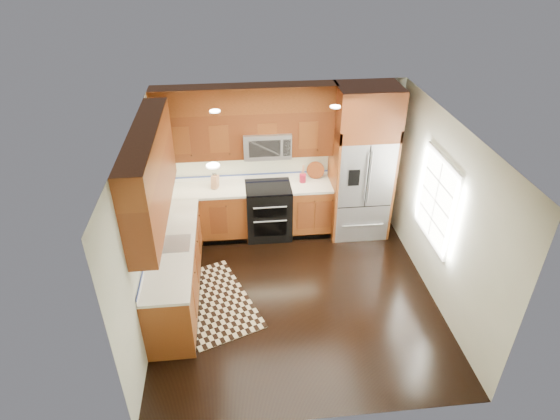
{
  "coord_description": "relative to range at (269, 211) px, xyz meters",
  "views": [
    {
      "loc": [
        -0.77,
        -5.12,
        4.71
      ],
      "look_at": [
        -0.17,
        0.6,
        1.14
      ],
      "focal_mm": 30.0,
      "sensor_mm": 36.0,
      "label": 1
    }
  ],
  "objects": [
    {
      "name": "wall_back",
      "position": [
        0.25,
        0.33,
        0.83
      ],
      "size": [
        4.0,
        0.02,
        2.6
      ],
      "primitive_type": "cube",
      "color": "silver",
      "rests_on": "ground"
    },
    {
      "name": "rug",
      "position": [
        -0.95,
        -1.65,
        -0.46
      ],
      "size": [
        1.5,
        1.87,
        0.01
      ],
      "primitive_type": "cube",
      "rotation": [
        0.0,
        0.0,
        0.37
      ],
      "color": "black",
      "rests_on": "ground"
    },
    {
      "name": "base_cabinets",
      "position": [
        -0.98,
        -0.77,
        -0.02
      ],
      "size": [
        2.85,
        3.0,
        0.9
      ],
      "color": "brown",
      "rests_on": "ground"
    },
    {
      "name": "ground",
      "position": [
        0.25,
        -1.67,
        -0.47
      ],
      "size": [
        4.0,
        4.0,
        0.0
      ],
      "primitive_type": "plane",
      "color": "black",
      "rests_on": "ground"
    },
    {
      "name": "utensil_crock",
      "position": [
        0.59,
        0.1,
        0.58
      ],
      "size": [
        0.12,
        0.12,
        0.31
      ],
      "color": "maroon",
      "rests_on": "countertop"
    },
    {
      "name": "range",
      "position": [
        0.0,
        0.0,
        0.0
      ],
      "size": [
        0.76,
        0.67,
        0.95
      ],
      "color": "black",
      "rests_on": "ground"
    },
    {
      "name": "sink_faucet",
      "position": [
        -1.48,
        -1.44,
        0.52
      ],
      "size": [
        0.54,
        0.44,
        0.37
      ],
      "color": "#B2B2B7",
      "rests_on": "countertop"
    },
    {
      "name": "microwave",
      "position": [
        -0.0,
        0.13,
        1.19
      ],
      "size": [
        0.76,
        0.4,
        0.42
      ],
      "color": "#B2B2B7",
      "rests_on": "ground"
    },
    {
      "name": "wall_right",
      "position": [
        2.25,
        -1.67,
        0.83
      ],
      "size": [
        0.02,
        4.0,
        2.6
      ],
      "primitive_type": "cube",
      "color": "silver",
      "rests_on": "ground"
    },
    {
      "name": "wall_left",
      "position": [
        -1.75,
        -1.67,
        0.83
      ],
      "size": [
        0.02,
        4.0,
        2.6
      ],
      "primitive_type": "cube",
      "color": "silver",
      "rests_on": "ground"
    },
    {
      "name": "window",
      "position": [
        2.23,
        -1.47,
        0.93
      ],
      "size": [
        0.04,
        1.1,
        1.3
      ],
      "color": "white",
      "rests_on": "ground"
    },
    {
      "name": "countertop",
      "position": [
        -0.84,
        -0.65,
        0.45
      ],
      "size": [
        2.86,
        3.01,
        0.04
      ],
      "color": "beige",
      "rests_on": "base_cabinets"
    },
    {
      "name": "refrigerator",
      "position": [
        1.55,
        -0.04,
        0.83
      ],
      "size": [
        0.98,
        0.75,
        2.6
      ],
      "color": "#B2B2B7",
      "rests_on": "ground"
    },
    {
      "name": "upper_cabinets",
      "position": [
        -0.9,
        -0.58,
        1.56
      ],
      "size": [
        2.85,
        3.0,
        1.15
      ],
      "color": "brown",
      "rests_on": "ground"
    },
    {
      "name": "knife_block",
      "position": [
        -0.87,
        0.07,
        0.58
      ],
      "size": [
        0.14,
        0.16,
        0.27
      ],
      "color": "#AD7854",
      "rests_on": "countertop"
    },
    {
      "name": "cutting_board",
      "position": [
        0.83,
        0.23,
        0.48
      ],
      "size": [
        0.37,
        0.37,
        0.02
      ],
      "primitive_type": "cylinder",
      "rotation": [
        0.0,
        0.0,
        -0.26
      ],
      "color": "brown",
      "rests_on": "countertop"
    }
  ]
}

